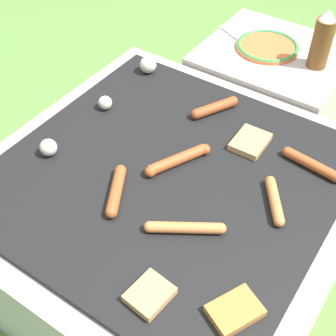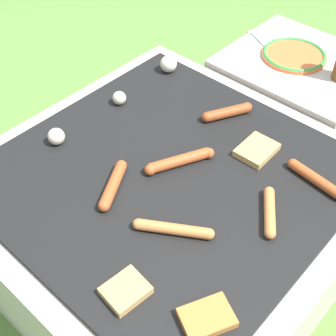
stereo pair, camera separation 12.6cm
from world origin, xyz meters
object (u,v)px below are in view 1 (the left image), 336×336
object	(u,v)px
plate_colorful	(268,46)
fork_utensil	(231,35)
sausage_front_center	(275,201)
condiment_bottle	(322,40)

from	to	relation	value
plate_colorful	fork_utensil	world-z (taller)	plate_colorful
fork_utensil	plate_colorful	bearing A→B (deg)	-92.96
sausage_front_center	condiment_bottle	size ratio (longest dim) A/B	0.66
plate_colorful	condiment_bottle	size ratio (longest dim) A/B	1.11
plate_colorful	sausage_front_center	bearing A→B (deg)	-153.14
condiment_bottle	fork_utensil	distance (m)	0.36
condiment_bottle	fork_utensil	world-z (taller)	condiment_bottle
condiment_bottle	plate_colorful	bearing A→B (deg)	87.45
plate_colorful	condiment_bottle	bearing A→B (deg)	-92.55
plate_colorful	condiment_bottle	distance (m)	0.21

